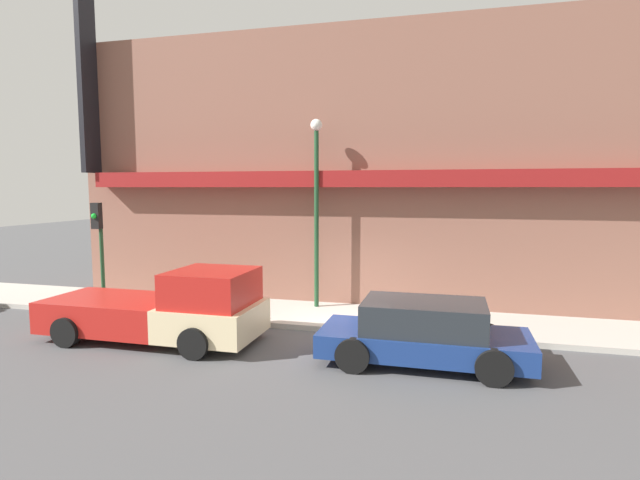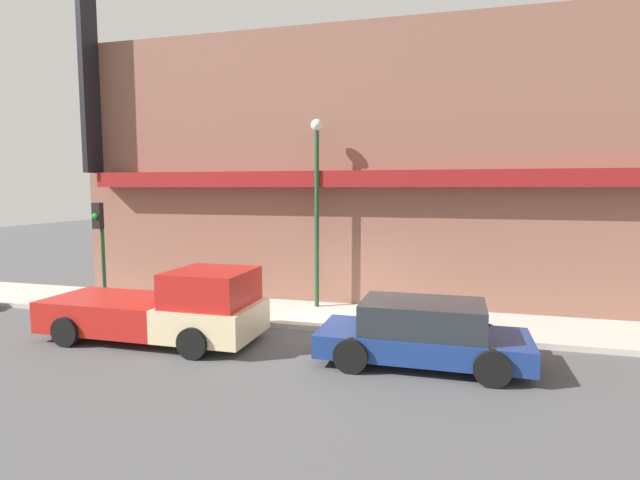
{
  "view_description": "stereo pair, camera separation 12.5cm",
  "coord_description": "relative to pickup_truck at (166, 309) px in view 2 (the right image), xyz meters",
  "views": [
    {
      "loc": [
        2.8,
        -12.54,
        3.84
      ],
      "look_at": [
        -0.8,
        1.12,
        2.35
      ],
      "focal_mm": 28.0,
      "sensor_mm": 36.0,
      "label": 1
    },
    {
      "loc": [
        2.92,
        -12.51,
        3.84
      ],
      "look_at": [
        -0.8,
        1.12,
        2.35
      ],
      "focal_mm": 28.0,
      "sensor_mm": 36.0,
      "label": 2
    }
  ],
  "objects": [
    {
      "name": "ground_plane",
      "position": [
        4.01,
        1.74,
        -0.81
      ],
      "size": [
        80.0,
        80.0,
        0.0
      ],
      "primitive_type": "plane",
      "color": "#4C4C4F"
    },
    {
      "name": "sidewalk",
      "position": [
        4.01,
        3.14,
        -0.74
      ],
      "size": [
        36.0,
        2.81,
        0.15
      ],
      "color": "#B7B2A8",
      "rests_on": "ground"
    },
    {
      "name": "building",
      "position": [
        3.99,
        6.02,
        3.62
      ],
      "size": [
        19.8,
        3.8,
        11.16
      ],
      "color": "brown",
      "rests_on": "ground"
    },
    {
      "name": "pickup_truck",
      "position": [
        0.0,
        0.0,
        0.0
      ],
      "size": [
        5.52,
        2.3,
        1.85
      ],
      "rotation": [
        0.0,
        0.0,
        -0.0
      ],
      "color": "beige",
      "rests_on": "ground"
    },
    {
      "name": "parked_car",
      "position": [
        6.3,
        0.0,
        -0.12
      ],
      "size": [
        4.49,
        2.07,
        1.39
      ],
      "rotation": [
        0.0,
        0.0,
        -0.0
      ],
      "color": "navy",
      "rests_on": "ground"
    },
    {
      "name": "fire_hydrant",
      "position": [
        0.15,
        2.58,
        -0.37
      ],
      "size": [
        0.2,
        0.2,
        0.59
      ],
      "color": "yellow",
      "rests_on": "sidewalk"
    },
    {
      "name": "street_lamp",
      "position": [
        2.82,
        3.92,
        2.91
      ],
      "size": [
        0.36,
        0.36,
        5.74
      ],
      "color": "#1E4728",
      "rests_on": "sidewalk"
    },
    {
      "name": "traffic_light",
      "position": [
        -3.71,
        2.28,
        1.57
      ],
      "size": [
        0.28,
        0.42,
        3.23
      ],
      "color": "#1E4728",
      "rests_on": "sidewalk"
    }
  ]
}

